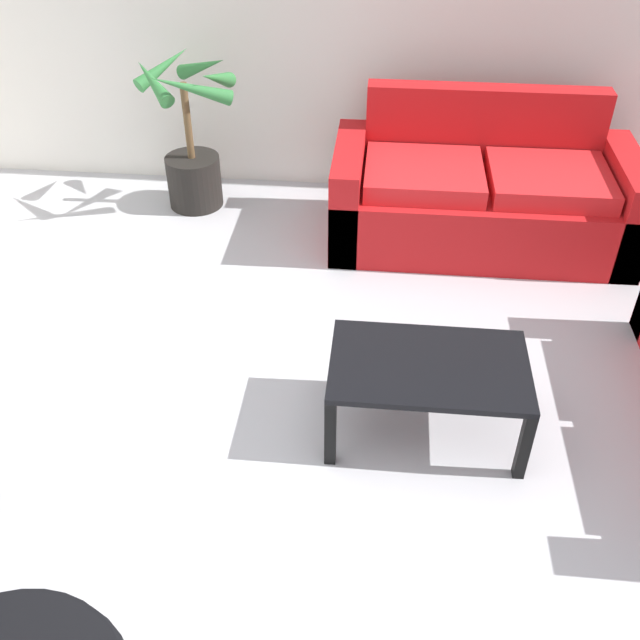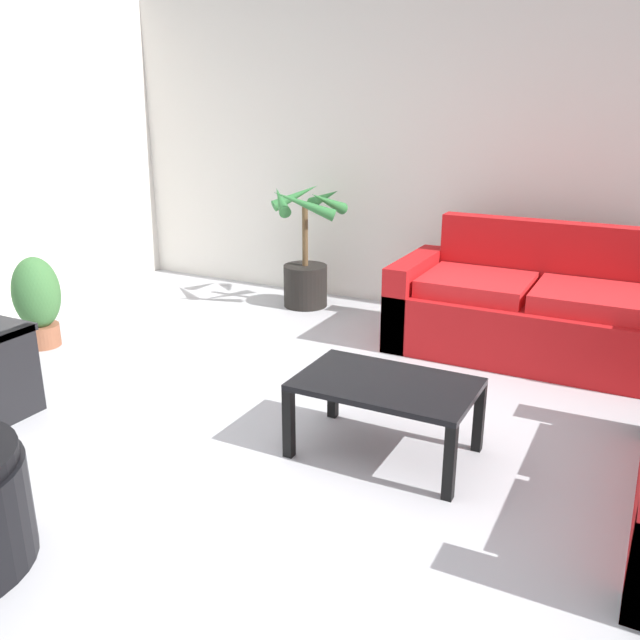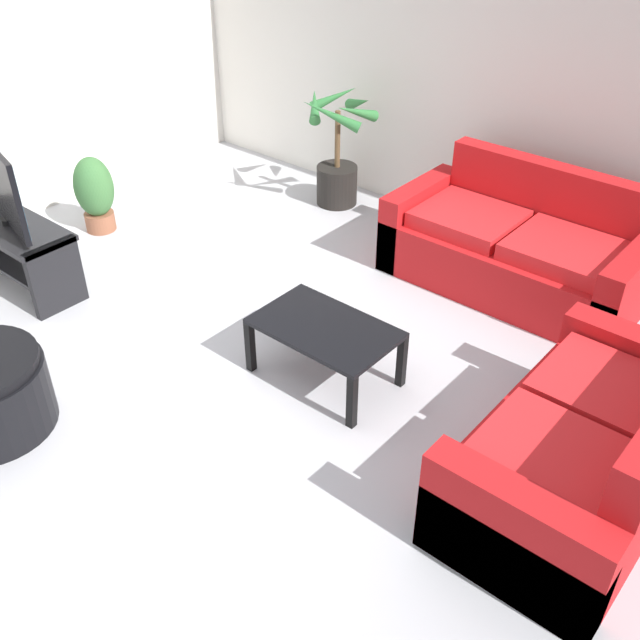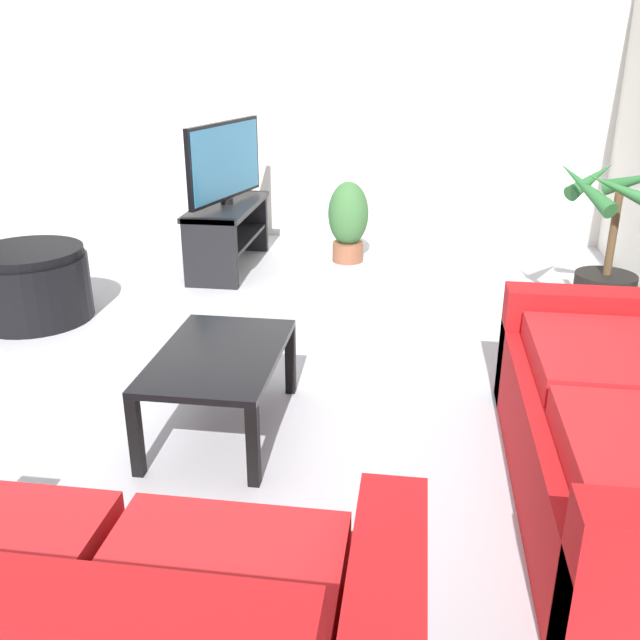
{
  "view_description": "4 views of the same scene",
  "coord_description": "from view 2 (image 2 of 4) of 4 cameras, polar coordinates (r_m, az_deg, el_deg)",
  "views": [
    {
      "loc": [
        0.36,
        -1.95,
        2.49
      ],
      "look_at": [
        0.13,
        0.45,
        0.63
      ],
      "focal_mm": 40.13,
      "sensor_mm": 36.0,
      "label": 1
    },
    {
      "loc": [
        1.74,
        -2.41,
        1.76
      ],
      "look_at": [
        0.18,
        0.61,
        0.62
      ],
      "focal_mm": 37.7,
      "sensor_mm": 36.0,
      "label": 2
    },
    {
      "loc": [
        2.95,
        -2.32,
        2.98
      ],
      "look_at": [
        0.57,
        0.49,
        0.42
      ],
      "focal_mm": 40.42,
      "sensor_mm": 36.0,
      "label": 3
    },
    {
      "loc": [
        3.42,
        1.36,
        1.72
      ],
      "look_at": [
        0.24,
        0.9,
        0.44
      ],
      "focal_mm": 39.07,
      "sensor_mm": 36.0,
      "label": 4
    }
  ],
  "objects": [
    {
      "name": "wall_back",
      "position": [
        5.7,
        9.86,
        14.15
      ],
      "size": [
        6.0,
        0.06,
        2.7
      ],
      "primitive_type": "cube",
      "color": "silver",
      "rests_on": "ground"
    },
    {
      "name": "potted_palm",
      "position": [
        5.8,
        -1.21,
        5.1
      ],
      "size": [
        0.72,
        0.74,
        1.07
      ],
      "color": "black",
      "rests_on": "ground"
    },
    {
      "name": "coffee_table",
      "position": [
        3.41,
        5.59,
        -6.07
      ],
      "size": [
        0.89,
        0.56,
        0.4
      ],
      "color": "black",
      "rests_on": "ground"
    },
    {
      "name": "ground_plane",
      "position": [
        3.45,
        -7.42,
        -12.29
      ],
      "size": [
        6.6,
        6.6,
        0.0
      ],
      "primitive_type": "plane",
      "color": "#B2B2B7"
    },
    {
      "name": "potted_plant_small",
      "position": [
        5.28,
        -22.88,
        1.61
      ],
      "size": [
        0.33,
        0.33,
        0.67
      ],
      "color": "brown",
      "rests_on": "ground"
    },
    {
      "name": "couch_main",
      "position": [
        4.97,
        17.55,
        0.57
      ],
      "size": [
        1.9,
        0.9,
        0.9
      ],
      "color": "red",
      "rests_on": "ground"
    }
  ]
}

